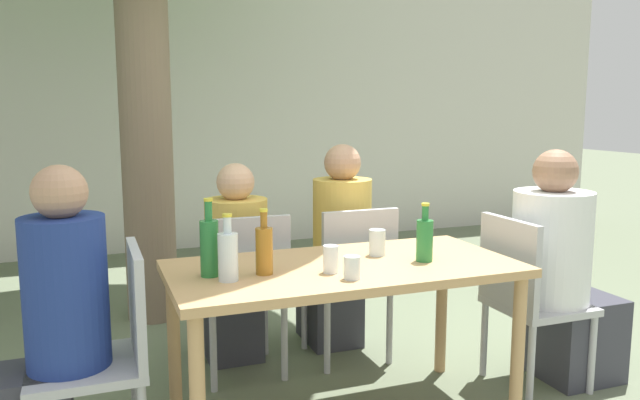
{
  "coord_description": "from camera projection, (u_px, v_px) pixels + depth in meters",
  "views": [
    {
      "loc": [
        -1.06,
        -2.51,
        1.45
      ],
      "look_at": [
        0.0,
        0.3,
        1.0
      ],
      "focal_mm": 35.0,
      "sensor_mm": 36.0,
      "label": 1
    }
  ],
  "objects": [
    {
      "name": "person_seated_0",
      "position": [
        45.0,
        343.0,
        2.39
      ],
      "size": [
        0.56,
        0.32,
        1.24
      ],
      "rotation": [
        0.0,
        0.0,
        -1.57
      ],
      "color": "#383842",
      "rests_on": "ground_plane"
    },
    {
      "name": "drinking_glass_0",
      "position": [
        377.0,
        242.0,
        2.96
      ],
      "size": [
        0.08,
        0.08,
        0.12
      ],
      "color": "silver",
      "rests_on": "dining_table_front"
    },
    {
      "name": "cafe_building_wall",
      "position": [
        195.0,
        112.0,
        6.31
      ],
      "size": [
        10.0,
        0.08,
        2.8
      ],
      "color": "beige",
      "rests_on": "ground_plane"
    },
    {
      "name": "patio_chair_2",
      "position": [
        244.0,
        287.0,
        3.3
      ],
      "size": [
        0.44,
        0.44,
        0.9
      ],
      "rotation": [
        0.0,
        0.0,
        3.14
      ],
      "color": "#B2B2B7",
      "rests_on": "ground_plane"
    },
    {
      "name": "patio_chair_0",
      "position": [
        109.0,
        346.0,
        2.48
      ],
      "size": [
        0.44,
        0.44,
        0.9
      ],
      "rotation": [
        0.0,
        0.0,
        -1.57
      ],
      "color": "#B2B2B7",
      "rests_on": "ground_plane"
    },
    {
      "name": "drinking_glass_3",
      "position": [
        228.0,
        248.0,
        2.9
      ],
      "size": [
        0.07,
        0.07,
        0.1
      ],
      "color": "silver",
      "rests_on": "dining_table_front"
    },
    {
      "name": "green_bottle_0",
      "position": [
        209.0,
        246.0,
        2.59
      ],
      "size": [
        0.08,
        0.08,
        0.33
      ],
      "color": "#287A38",
      "rests_on": "dining_table_front"
    },
    {
      "name": "drinking_glass_1",
      "position": [
        331.0,
        259.0,
        2.65
      ],
      "size": [
        0.07,
        0.07,
        0.12
      ],
      "color": "white",
      "rests_on": "dining_table_front"
    },
    {
      "name": "person_seated_1",
      "position": [
        561.0,
        277.0,
        3.26
      ],
      "size": [
        0.6,
        0.4,
        1.24
      ],
      "rotation": [
        0.0,
        0.0,
        1.57
      ],
      "color": "#383842",
      "rests_on": "ground_plane"
    },
    {
      "name": "amber_bottle_3",
      "position": [
        264.0,
        249.0,
        2.62
      ],
      "size": [
        0.07,
        0.07,
        0.28
      ],
      "color": "#9E661E",
      "rests_on": "dining_table_front"
    },
    {
      "name": "dining_table_front",
      "position": [
        343.0,
        283.0,
        2.81
      ],
      "size": [
        1.56,
        0.77,
        0.75
      ],
      "color": "tan",
      "rests_on": "ground_plane"
    },
    {
      "name": "green_bottle_1",
      "position": [
        425.0,
        239.0,
        2.84
      ],
      "size": [
        0.08,
        0.08,
        0.27
      ],
      "color": "#287A38",
      "rests_on": "dining_table_front"
    },
    {
      "name": "water_bottle_2",
      "position": [
        228.0,
        255.0,
        2.52
      ],
      "size": [
        0.08,
        0.08,
        0.28
      ],
      "color": "silver",
      "rests_on": "dining_table_front"
    },
    {
      "name": "patio_chair_3",
      "position": [
        352.0,
        275.0,
        3.51
      ],
      "size": [
        0.44,
        0.44,
        0.9
      ],
      "rotation": [
        0.0,
        0.0,
        3.14
      ],
      "color": "#B2B2B7",
      "rests_on": "ground_plane"
    },
    {
      "name": "person_seated_3",
      "position": [
        337.0,
        258.0,
        3.72
      ],
      "size": [
        0.34,
        0.57,
        1.24
      ],
      "rotation": [
        0.0,
        0.0,
        3.14
      ],
      "color": "#383842",
      "rests_on": "ground_plane"
    },
    {
      "name": "person_seated_2",
      "position": [
        234.0,
        275.0,
        3.52
      ],
      "size": [
        0.34,
        0.57,
        1.15
      ],
      "rotation": [
        0.0,
        0.0,
        3.14
      ],
      "color": "#383842",
      "rests_on": "ground_plane"
    },
    {
      "name": "patio_chair_1",
      "position": [
        525.0,
        293.0,
        3.19
      ],
      "size": [
        0.44,
        0.44,
        0.9
      ],
      "rotation": [
        0.0,
        0.0,
        1.57
      ],
      "color": "#B2B2B7",
      "rests_on": "ground_plane"
    },
    {
      "name": "drinking_glass_2",
      "position": [
        352.0,
        268.0,
        2.55
      ],
      "size": [
        0.07,
        0.07,
        0.1
      ],
      "color": "silver",
      "rests_on": "dining_table_front"
    }
  ]
}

